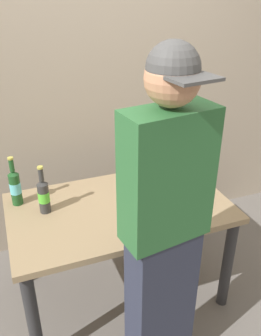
{
  "coord_description": "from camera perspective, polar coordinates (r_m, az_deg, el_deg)",
  "views": [
    {
      "loc": [
        -0.6,
        -1.78,
        1.99
      ],
      "look_at": [
        0.07,
        0.0,
        0.98
      ],
      "focal_mm": 38.47,
      "sensor_mm": 36.0,
      "label": 1
    }
  ],
  "objects": [
    {
      "name": "desk",
      "position": [
        2.32,
        -1.74,
        -8.2
      ],
      "size": [
        1.36,
        0.8,
        0.73
      ],
      "color": "#9E8460",
      "rests_on": "ground"
    },
    {
      "name": "beer_bottle_dark",
      "position": [
        2.32,
        -17.81,
        -2.79
      ],
      "size": [
        0.07,
        0.07,
        0.32
      ],
      "color": "#1E5123",
      "rests_on": "desk"
    },
    {
      "name": "back_wall",
      "position": [
        2.73,
        -7.59,
        13.0
      ],
      "size": [
        6.0,
        0.1,
        2.6
      ],
      "primitive_type": "cube",
      "color": "tan",
      "rests_on": "ground"
    },
    {
      "name": "person_figure",
      "position": [
        1.68,
        5.35,
        -10.14
      ],
      "size": [
        0.41,
        0.31,
        1.8
      ],
      "color": "#2D3347",
      "rests_on": "ground"
    },
    {
      "name": "beer_bottle_green",
      "position": [
        2.2,
        -13.6,
        -4.19
      ],
      "size": [
        0.07,
        0.07,
        0.31
      ],
      "color": "#333333",
      "rests_on": "desk"
    },
    {
      "name": "ground_plane",
      "position": [
        2.73,
        -1.55,
        -18.83
      ],
      "size": [
        8.0,
        8.0,
        0.0
      ],
      "primitive_type": "plane",
      "color": "slate",
      "rests_on": "ground"
    },
    {
      "name": "laptop",
      "position": [
        2.37,
        5.48,
        -2.79
      ],
      "size": [
        0.42,
        0.4,
        0.21
      ],
      "color": "#383D4C",
      "rests_on": "desk"
    }
  ]
}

